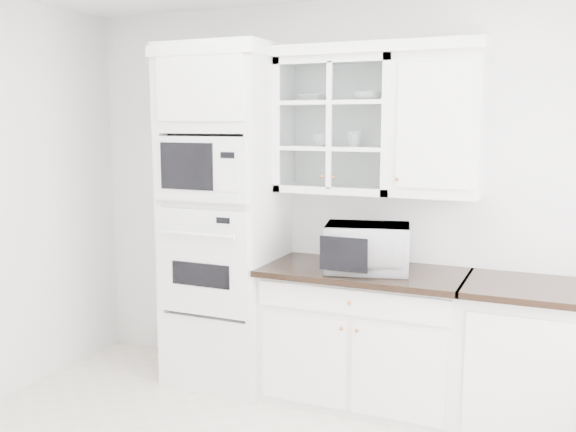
% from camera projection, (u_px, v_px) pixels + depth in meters
% --- Properties ---
extents(room_shell, '(4.00, 3.50, 2.70)m').
position_uv_depth(room_shell, '(258.00, 141.00, 3.28)').
color(room_shell, white).
rests_on(room_shell, ground).
extents(oven_column, '(0.76, 0.68, 2.40)m').
position_uv_depth(oven_column, '(225.00, 218.00, 4.56)').
color(oven_column, white).
rests_on(oven_column, ground).
extents(base_cabinet_run, '(1.32, 0.67, 0.92)m').
position_uv_depth(base_cabinet_run, '(364.00, 335.00, 4.28)').
color(base_cabinet_run, white).
rests_on(base_cabinet_run, ground).
extents(extra_base_cabinet, '(0.72, 0.67, 0.92)m').
position_uv_depth(extra_base_cabinet, '(522.00, 357.00, 3.89)').
color(extra_base_cabinet, white).
rests_on(extra_base_cabinet, ground).
extents(upper_cabinet_glass, '(0.80, 0.33, 0.90)m').
position_uv_depth(upper_cabinet_glass, '(338.00, 126.00, 4.30)').
color(upper_cabinet_glass, white).
rests_on(upper_cabinet_glass, room_shell).
extents(upper_cabinet_solid, '(0.55, 0.33, 0.90)m').
position_uv_depth(upper_cabinet_solid, '(439.00, 126.00, 4.04)').
color(upper_cabinet_solid, white).
rests_on(upper_cabinet_solid, room_shell).
extents(crown_molding, '(2.14, 0.38, 0.07)m').
position_uv_depth(crown_molding, '(322.00, 52.00, 4.25)').
color(crown_molding, white).
rests_on(crown_molding, room_shell).
extents(countertop_microwave, '(0.62, 0.55, 0.31)m').
position_uv_depth(countertop_microwave, '(367.00, 247.00, 4.13)').
color(countertop_microwave, white).
rests_on(countertop_microwave, base_cabinet_run).
extents(bowl_a, '(0.24, 0.24, 0.05)m').
position_uv_depth(bowl_a, '(315.00, 98.00, 4.32)').
color(bowl_a, white).
rests_on(bowl_a, upper_cabinet_glass).
extents(bowl_b, '(0.23, 0.23, 0.06)m').
position_uv_depth(bowl_b, '(368.00, 96.00, 4.19)').
color(bowl_b, white).
rests_on(bowl_b, upper_cabinet_glass).
extents(cup_a, '(0.11, 0.11, 0.08)m').
position_uv_depth(cup_a, '(321.00, 140.00, 4.35)').
color(cup_a, white).
rests_on(cup_a, upper_cabinet_glass).
extents(cup_b, '(0.11, 0.11, 0.10)m').
position_uv_depth(cup_b, '(354.00, 139.00, 4.27)').
color(cup_b, white).
rests_on(cup_b, upper_cabinet_glass).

